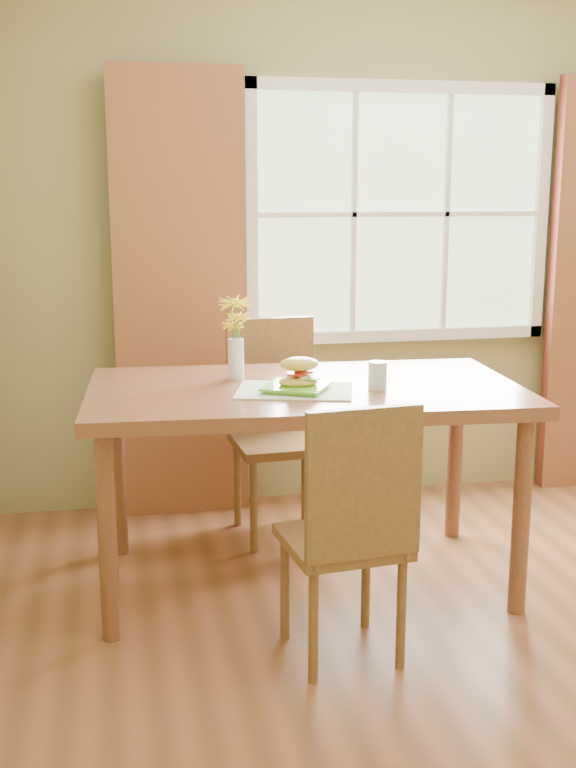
% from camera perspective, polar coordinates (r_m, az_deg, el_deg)
% --- Properties ---
extents(window, '(1.62, 0.06, 1.32)m').
position_cam_1_polar(window, '(4.76, 7.11, 10.65)').
color(window, '#A5C091').
rests_on(window, room).
extents(curtain_left, '(0.65, 0.08, 2.20)m').
position_cam_1_polar(curtain_left, '(4.47, -6.86, 5.41)').
color(curtain_left, '#5F2316').
rests_on(curtain_left, room).
extents(dining_table, '(1.79, 1.08, 0.85)m').
position_cam_1_polar(dining_table, '(3.66, 1.06, -1.44)').
color(dining_table, brown).
rests_on(dining_table, room).
extents(chair_near, '(0.43, 0.43, 0.95)m').
position_cam_1_polar(chair_near, '(3.08, 4.02, -8.84)').
color(chair_near, brown).
rests_on(chair_near, room).
extents(chair_far, '(0.46, 0.46, 1.03)m').
position_cam_1_polar(chair_far, '(4.29, -0.79, -2.11)').
color(chair_far, brown).
rests_on(chair_far, room).
extents(placemat, '(0.52, 0.44, 0.01)m').
position_cam_1_polar(placemat, '(3.53, 0.43, -0.42)').
color(placemat, beige).
rests_on(placemat, dining_table).
extents(plate, '(0.32, 0.32, 0.01)m').
position_cam_1_polar(plate, '(3.53, 0.53, -0.30)').
color(plate, '#5BB42D').
rests_on(plate, placemat).
extents(croissant_sandwich, '(0.17, 0.11, 0.12)m').
position_cam_1_polar(croissant_sandwich, '(3.52, 0.71, 0.74)').
color(croissant_sandwich, '#FBCF55').
rests_on(croissant_sandwich, plate).
extents(water_glass, '(0.07, 0.07, 0.11)m').
position_cam_1_polar(water_glass, '(3.58, 5.70, 0.50)').
color(water_glass, silver).
rests_on(water_glass, dining_table).
extents(flower_vase, '(0.14, 0.14, 0.35)m').
position_cam_1_polar(flower_vase, '(3.74, -3.35, 3.48)').
color(flower_vase, silver).
rests_on(flower_vase, dining_table).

